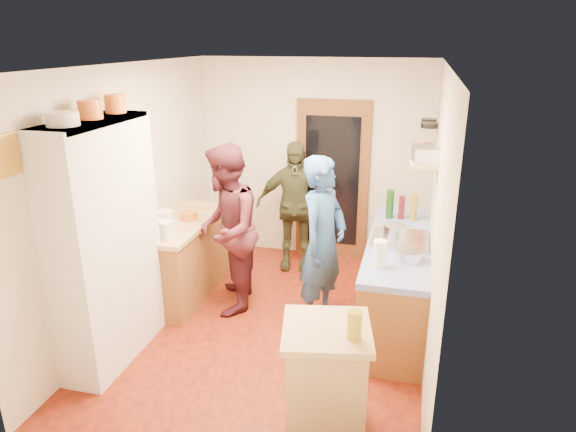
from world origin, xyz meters
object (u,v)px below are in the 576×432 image
at_px(person_left, 230,228).
at_px(person_back, 295,206).
at_px(person_hob, 324,245).
at_px(right_counter_base, 397,282).
at_px(island_base, 325,385).
at_px(hutch_body, 106,245).

distance_m(person_left, person_back, 1.24).
distance_m(person_hob, person_left, 1.06).
bearing_deg(right_counter_base, person_hob, -156.49).
bearing_deg(island_base, hutch_body, 165.16).
height_order(hutch_body, person_hob, hutch_body).
xyz_separation_m(right_counter_base, person_back, (-1.33, 0.99, 0.41)).
xyz_separation_m(right_counter_base, person_hob, (-0.72, -0.31, 0.47)).
xyz_separation_m(person_left, person_back, (0.44, 1.16, -0.09)).
height_order(hutch_body, island_base, hutch_body).
bearing_deg(person_left, island_base, 25.18).
height_order(island_base, person_hob, person_hob).
relative_size(right_counter_base, island_base, 2.56).
xyz_separation_m(person_hob, person_left, (-1.05, 0.14, 0.02)).
distance_m(hutch_body, island_base, 2.26).
height_order(island_base, person_left, person_left).
height_order(hutch_body, person_back, hutch_body).
bearing_deg(hutch_body, person_back, 62.90).
relative_size(hutch_body, right_counter_base, 1.00).
distance_m(person_hob, person_back, 1.44).
height_order(hutch_body, right_counter_base, hutch_body).
distance_m(hutch_body, person_back, 2.59).
bearing_deg(island_base, person_back, 107.81).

